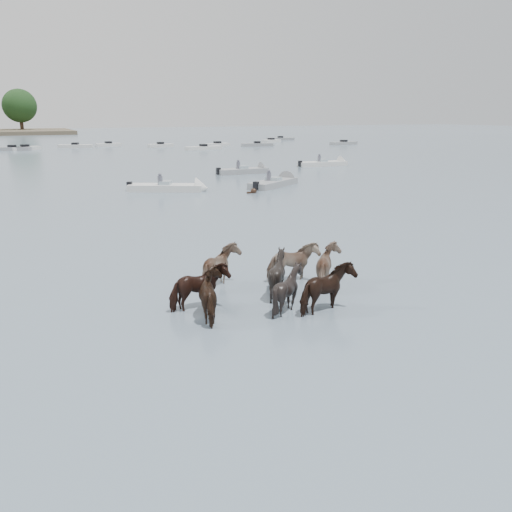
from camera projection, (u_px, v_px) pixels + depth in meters
name	position (u px, v px, depth m)	size (l,w,h in m)	color
ground	(298.00, 286.00, 17.17)	(400.00, 400.00, 0.00)	#4A5E6B
pony_herd	(270.00, 279.00, 15.94)	(6.27, 4.94, 1.53)	black
swimming_pony	(253.00, 192.00, 37.19)	(0.72, 0.44, 0.44)	black
motorboat_b	(177.00, 188.00, 38.20)	(5.89, 4.11, 1.92)	silver
motorboat_c	(249.00, 171.00, 49.56)	(5.42, 1.61, 1.92)	gray
motorboat_d	(278.00, 182.00, 41.21)	(5.60, 4.44, 1.92)	gray
motorboat_e	(329.00, 164.00, 56.66)	(6.06, 1.84, 1.92)	silver
distant_flotilla	(59.00, 148.00, 81.28)	(102.42, 23.76, 0.93)	gray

